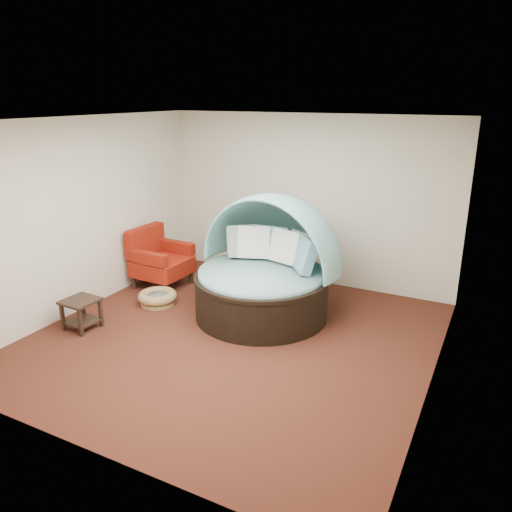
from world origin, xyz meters
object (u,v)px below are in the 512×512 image
at_px(canopy_daybed, 266,260).
at_px(side_table, 81,310).
at_px(pet_basket, 158,298).
at_px(red_armchair, 159,259).

bearing_deg(canopy_daybed, side_table, -135.10).
xyz_separation_m(canopy_daybed, pet_basket, (-1.62, -0.47, -0.71)).
relative_size(pet_basket, red_armchair, 0.61).
distance_m(canopy_daybed, side_table, 2.65).
bearing_deg(side_table, red_armchair, 92.01).
height_order(pet_basket, red_armchair, red_armchair).
xyz_separation_m(red_armchair, side_table, (0.06, -1.81, -0.18)).
bearing_deg(pet_basket, red_armchair, 125.00).
bearing_deg(red_armchair, pet_basket, -52.75).
height_order(canopy_daybed, pet_basket, canopy_daybed).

